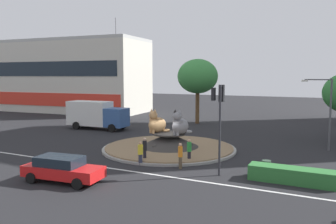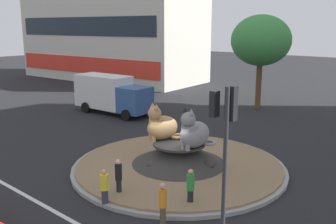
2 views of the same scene
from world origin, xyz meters
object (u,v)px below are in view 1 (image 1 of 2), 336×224
streetlight_arm (326,108)px  pedestrian_orange_shirt (180,155)px  cat_statue_calico (157,124)px  shophouse_block (71,76)px  delivery_box_truck (96,114)px  litter_bin (266,167)px  pedestrian_yellow_shirt (140,153)px  hatchback_near_shophouse (62,169)px  traffic_light_mast (219,110)px  pedestrian_black_shirt (145,149)px  pedestrian_green_shirt (189,150)px  second_tree_near_tower (198,77)px  cat_statue_grey (180,125)px

streetlight_arm → pedestrian_orange_shirt: (-8.46, -10.65, -2.65)m
streetlight_arm → cat_statue_calico: bearing=37.7°
shophouse_block → streetlight_arm: (41.27, -15.42, -2.54)m
delivery_box_truck → litter_bin: size_ratio=8.27×
pedestrian_yellow_shirt → hatchback_near_shophouse: 5.74m
traffic_light_mast → delivery_box_truck: size_ratio=0.76×
cat_statue_calico → delivery_box_truck: (-11.47, 6.43, -0.43)m
pedestrian_black_shirt → hatchback_near_shophouse: (-1.93, -6.30, -0.16)m
shophouse_block → delivery_box_truck: size_ratio=3.67×
shophouse_block → litter_bin: bearing=-37.4°
cat_statue_calico → shophouse_block: bearing=-109.7°
pedestrian_green_shirt → pedestrian_black_shirt: pedestrian_black_shirt is taller
pedestrian_black_shirt → litter_bin: pedestrian_black_shirt is taller
pedestrian_green_shirt → pedestrian_black_shirt: bearing=-73.6°
shophouse_block → pedestrian_green_shirt: (32.65, -24.16, -5.25)m
pedestrian_orange_shirt → hatchback_near_shophouse: pedestrian_orange_shirt is taller
cat_statue_calico → litter_bin: size_ratio=2.38×
second_tree_near_tower → delivery_box_truck: (-8.82, -9.69, -4.39)m
traffic_light_mast → second_tree_near_tower: second_tree_near_tower is taller
pedestrian_yellow_shirt → cat_statue_grey: bearing=103.4°
pedestrian_orange_shirt → delivery_box_truck: (-15.90, 11.31, 0.78)m
cat_statue_calico → delivery_box_truck: cat_statue_calico is taller
shophouse_block → litter_bin: 45.96m
streetlight_arm → pedestrian_orange_shirt: size_ratio=3.40×
second_tree_near_tower → cat_statue_calico: bearing=-80.7°
streetlight_arm → pedestrian_green_shirt: size_ratio=3.54×
hatchback_near_shophouse → delivery_box_truck: (-10.84, 16.99, 0.93)m
cat_statue_grey → pedestrian_yellow_shirt: size_ratio=1.26×
cat_statue_calico → pedestrian_yellow_shirt: cat_statue_calico is taller
traffic_light_mast → pedestrian_yellow_shirt: bearing=93.0°
pedestrian_green_shirt → pedestrian_yellow_shirt: pedestrian_green_shirt is taller
cat_statue_calico → pedestrian_orange_shirt: 6.70m
pedestrian_green_shirt → hatchback_near_shophouse: (-4.90, -7.59, -0.11)m
traffic_light_mast → hatchback_near_shophouse: (-7.81, -5.44, -3.33)m
pedestrian_yellow_shirt → litter_bin: bearing=30.8°
shophouse_block → delivery_box_truck: shophouse_block is taller
cat_statue_calico → litter_bin: bearing=86.6°
litter_bin → pedestrian_green_shirt: bearing=173.0°
cat_statue_calico → delivery_box_truck: bearing=-102.2°
traffic_light_mast → shophouse_block: shophouse_block is taller
pedestrian_orange_shirt → hatchback_near_shophouse: 7.61m
pedestrian_green_shirt → litter_bin: pedestrian_green_shirt is taller
second_tree_near_tower → pedestrian_green_shirt: second_tree_near_tower is taller
cat_statue_calico → pedestrian_yellow_shirt: size_ratio=1.29×
cat_statue_grey → pedestrian_black_shirt: size_ratio=1.19×
cat_statue_calico → hatchback_near_shophouse: cat_statue_calico is taller
shophouse_block → pedestrian_green_shirt: size_ratio=16.11×
litter_bin → second_tree_near_tower: bearing=122.3°
pedestrian_black_shirt → litter_bin: bearing=-57.8°
pedestrian_yellow_shirt → pedestrian_black_shirt: 1.02m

